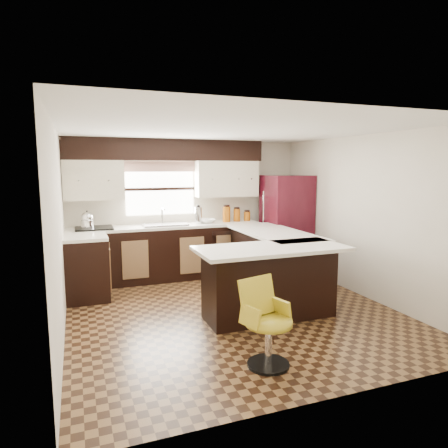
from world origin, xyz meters
name	(u,v)px	position (x,y,z in m)	size (l,w,h in m)	color
floor	(232,311)	(0.00, 0.00, 0.00)	(4.40, 4.40, 0.00)	#49301A
ceiling	(233,129)	(0.00, 0.00, 2.40)	(4.40, 4.40, 0.00)	silver
wall_back	(188,208)	(0.00, 2.20, 1.20)	(4.40, 4.40, 0.00)	beige
wall_front	(334,259)	(0.00, -2.20, 1.20)	(4.40, 4.40, 0.00)	beige
wall_left	(59,232)	(-2.10, 0.00, 1.20)	(4.40, 4.40, 0.00)	beige
wall_right	(363,217)	(2.10, 0.00, 1.20)	(4.40, 4.40, 0.00)	beige
base_cab_back	(168,253)	(-0.45, 1.90, 0.45)	(3.30, 0.60, 0.90)	black
base_cab_left	(87,269)	(-1.80, 1.25, 0.45)	(0.60, 0.70, 0.90)	black
counter_back	(167,226)	(-0.45, 1.90, 0.92)	(3.30, 0.60, 0.04)	silver
counter_left	(85,237)	(-1.80, 1.25, 0.92)	(0.60, 0.70, 0.04)	silver
soffit	(167,150)	(-0.40, 2.03, 2.22)	(3.40, 0.35, 0.36)	black
upper_cab_left	(93,180)	(-1.62, 2.03, 1.72)	(0.94, 0.35, 0.64)	beige
upper_cab_right	(226,179)	(0.68, 2.03, 1.72)	(1.14, 0.35, 0.64)	beige
window_pane	(160,189)	(-0.50, 2.18, 1.55)	(1.20, 0.02, 0.90)	white
valance	(160,167)	(-0.50, 2.14, 1.94)	(1.30, 0.06, 0.18)	#D19B93
sink	(165,224)	(-0.50, 1.88, 0.96)	(0.75, 0.45, 0.03)	#B2B2B7
dishwasher	(227,253)	(0.55, 1.61, 0.43)	(0.58, 0.03, 0.78)	black
cooktop	(94,228)	(-1.65, 1.88, 0.96)	(0.58, 0.50, 0.03)	black
peninsula_long	(271,263)	(0.90, 0.62, 0.45)	(0.60, 1.95, 0.90)	black
peninsula_return	(269,283)	(0.38, -0.35, 0.45)	(1.65, 0.60, 0.90)	black
counter_pen_long	(274,233)	(0.95, 0.62, 0.92)	(0.84, 1.95, 0.04)	silver
counter_pen_return	(272,249)	(0.35, -0.44, 0.92)	(1.89, 0.84, 0.04)	silver
refrigerator	(286,224)	(1.70, 1.59, 0.89)	(0.76, 0.73, 1.78)	#3B0914
bar_chair	(269,324)	(-0.22, -1.51, 0.43)	(0.45, 0.45, 0.85)	gold
kettle	(87,219)	(-1.75, 1.88, 1.11)	(0.20, 0.20, 0.27)	silver
percolator	(198,215)	(0.11, 1.90, 1.09)	(0.14, 0.14, 0.29)	silver
mixing_bowl	(207,221)	(0.27, 1.90, 0.98)	(0.28, 0.28, 0.07)	white
canister_large	(226,214)	(0.65, 1.92, 1.08)	(0.14, 0.14, 0.28)	#9D4F0B
canister_med	(237,215)	(0.85, 1.92, 1.06)	(0.12, 0.12, 0.23)	#9D4F0B
canister_small	(247,216)	(1.05, 1.92, 1.03)	(0.12, 0.12, 0.17)	#9D4F0B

